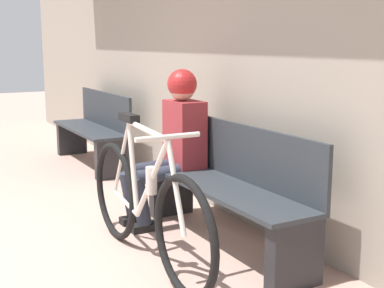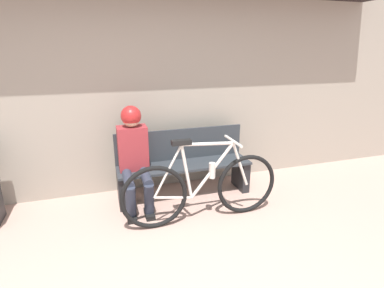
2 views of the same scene
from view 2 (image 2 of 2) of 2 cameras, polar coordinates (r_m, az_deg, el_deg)
The scene contains 4 objects.
storefront_wall at distance 3.82m, azimuth -11.33°, elevation 15.23°, with size 12.00×0.56×3.20m.
park_bench_near at distance 3.80m, azimuth -1.63°, elevation -4.15°, with size 1.66×0.42×0.84m.
bicycle at distance 3.24m, azimuth 2.05°, elevation -8.36°, with size 1.75×0.40×0.94m.
person_seated at distance 3.49m, azimuth -11.01°, elevation -1.39°, with size 0.34×0.62×1.20m.
Camera 2 is at (-0.43, -1.28, 1.82)m, focal length 28.00 mm.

